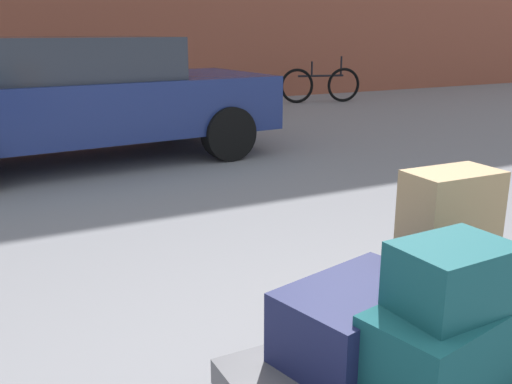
{
  "coord_description": "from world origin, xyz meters",
  "views": [
    {
      "loc": [
        -1.29,
        -1.3,
        1.49
      ],
      "look_at": [
        0.0,
        1.2,
        0.69
      ],
      "focal_mm": 39.87,
      "sensor_mm": 36.0,
      "label": 1
    }
  ],
  "objects_px": {
    "parked_car": "(80,96)",
    "bicycle_leaning": "(321,85)",
    "bollard_kerb_mid": "(264,99)",
    "suitcase_navy_center": "(359,321)",
    "suitcase_tan_stacked_top": "(447,246)",
    "duffel_bag_teal_topmost_pile": "(452,277)",
    "duffel_bag_teal_rear_right": "(445,350)",
    "bollard_kerb_near": "(192,104)"
  },
  "relations": [
    {
      "from": "duffel_bag_teal_rear_right",
      "to": "bicycle_leaning",
      "type": "distance_m",
      "value": 10.6
    },
    {
      "from": "duffel_bag_teal_rear_right",
      "to": "bollard_kerb_mid",
      "type": "relative_size",
      "value": 0.87
    },
    {
      "from": "suitcase_navy_center",
      "to": "suitcase_tan_stacked_top",
      "type": "height_order",
      "value": "suitcase_tan_stacked_top"
    },
    {
      "from": "bollard_kerb_near",
      "to": "bicycle_leaning",
      "type": "bearing_deg",
      "value": 21.81
    },
    {
      "from": "suitcase_navy_center",
      "to": "duffel_bag_teal_rear_right",
      "type": "bearing_deg",
      "value": -83.3
    },
    {
      "from": "suitcase_tan_stacked_top",
      "to": "parked_car",
      "type": "bearing_deg",
      "value": 96.61
    },
    {
      "from": "bicycle_leaning",
      "to": "bollard_kerb_mid",
      "type": "height_order",
      "value": "bicycle_leaning"
    },
    {
      "from": "suitcase_navy_center",
      "to": "bollard_kerb_mid",
      "type": "distance_m",
      "value": 8.18
    },
    {
      "from": "suitcase_tan_stacked_top",
      "to": "duffel_bag_teal_topmost_pile",
      "type": "distance_m",
      "value": 0.54
    },
    {
      "from": "duffel_bag_teal_rear_right",
      "to": "parked_car",
      "type": "xyz_separation_m",
      "value": [
        -0.09,
        5.6,
        0.27
      ]
    },
    {
      "from": "parked_car",
      "to": "bollard_kerb_mid",
      "type": "xyz_separation_m",
      "value": [
        3.52,
        2.08,
        -0.44
      ]
    },
    {
      "from": "duffel_bag_teal_rear_right",
      "to": "suitcase_tan_stacked_top",
      "type": "relative_size",
      "value": 0.89
    },
    {
      "from": "duffel_bag_teal_topmost_pile",
      "to": "bollard_kerb_near",
      "type": "height_order",
      "value": "duffel_bag_teal_topmost_pile"
    },
    {
      "from": "suitcase_navy_center",
      "to": "bollard_kerb_near",
      "type": "bearing_deg",
      "value": 59.88
    },
    {
      "from": "duffel_bag_teal_rear_right",
      "to": "suitcase_navy_center",
      "type": "relative_size",
      "value": 0.95
    },
    {
      "from": "duffel_bag_teal_rear_right",
      "to": "suitcase_tan_stacked_top",
      "type": "xyz_separation_m",
      "value": [
        0.37,
        0.38,
        0.16
      ]
    },
    {
      "from": "bicycle_leaning",
      "to": "bollard_kerb_mid",
      "type": "relative_size",
      "value": 2.66
    },
    {
      "from": "parked_car",
      "to": "suitcase_navy_center",
      "type": "bearing_deg",
      "value": -90.25
    },
    {
      "from": "bicycle_leaning",
      "to": "suitcase_navy_center",
      "type": "bearing_deg",
      "value": -122.77
    },
    {
      "from": "bicycle_leaning",
      "to": "bollard_kerb_mid",
      "type": "distance_m",
      "value": 2.5
    },
    {
      "from": "duffel_bag_teal_rear_right",
      "to": "bollard_kerb_mid",
      "type": "xyz_separation_m",
      "value": [
        3.43,
        7.68,
        -0.17
      ]
    },
    {
      "from": "parked_car",
      "to": "bollard_kerb_mid",
      "type": "bearing_deg",
      "value": 30.57
    },
    {
      "from": "suitcase_navy_center",
      "to": "bollard_kerb_mid",
      "type": "xyz_separation_m",
      "value": [
        3.54,
        7.37,
        -0.15
      ]
    },
    {
      "from": "bollard_kerb_near",
      "to": "bollard_kerb_mid",
      "type": "bearing_deg",
      "value": 0.0
    },
    {
      "from": "duffel_bag_teal_rear_right",
      "to": "bicycle_leaning",
      "type": "xyz_separation_m",
      "value": [
        5.52,
        9.05,
        -0.12
      ]
    },
    {
      "from": "suitcase_tan_stacked_top",
      "to": "bicycle_leaning",
      "type": "xyz_separation_m",
      "value": [
        5.14,
        8.67,
        -0.28
      ]
    },
    {
      "from": "duffel_bag_teal_topmost_pile",
      "to": "parked_car",
      "type": "xyz_separation_m",
      "value": [
        -0.09,
        5.6,
        0.01
      ]
    },
    {
      "from": "bollard_kerb_mid",
      "to": "parked_car",
      "type": "bearing_deg",
      "value": -149.43
    },
    {
      "from": "bollard_kerb_near",
      "to": "bollard_kerb_mid",
      "type": "relative_size",
      "value": 1.0
    },
    {
      "from": "suitcase_navy_center",
      "to": "suitcase_tan_stacked_top",
      "type": "xyz_separation_m",
      "value": [
        0.49,
        0.08,
        0.18
      ]
    },
    {
      "from": "bollard_kerb_near",
      "to": "duffel_bag_teal_topmost_pile",
      "type": "bearing_deg",
      "value": -105.19
    },
    {
      "from": "suitcase_navy_center",
      "to": "suitcase_tan_stacked_top",
      "type": "distance_m",
      "value": 0.52
    },
    {
      "from": "suitcase_navy_center",
      "to": "duffel_bag_teal_topmost_pile",
      "type": "bearing_deg",
      "value": -83.3
    },
    {
      "from": "suitcase_tan_stacked_top",
      "to": "bollard_kerb_near",
      "type": "height_order",
      "value": "suitcase_tan_stacked_top"
    },
    {
      "from": "parked_car",
      "to": "bicycle_leaning",
      "type": "bearing_deg",
      "value": 31.62
    },
    {
      "from": "duffel_bag_teal_rear_right",
      "to": "suitcase_navy_center",
      "type": "bearing_deg",
      "value": 98.89
    },
    {
      "from": "suitcase_navy_center",
      "to": "bollard_kerb_near",
      "type": "height_order",
      "value": "bollard_kerb_near"
    },
    {
      "from": "duffel_bag_teal_rear_right",
      "to": "duffel_bag_teal_topmost_pile",
      "type": "bearing_deg",
      "value": 0.0
    },
    {
      "from": "duffel_bag_teal_rear_right",
      "to": "bicycle_leaning",
      "type": "height_order",
      "value": "bicycle_leaning"
    },
    {
      "from": "suitcase_tan_stacked_top",
      "to": "parked_car",
      "type": "height_order",
      "value": "parked_car"
    },
    {
      "from": "bollard_kerb_near",
      "to": "bollard_kerb_mid",
      "type": "height_order",
      "value": "same"
    },
    {
      "from": "bollard_kerb_near",
      "to": "bollard_kerb_mid",
      "type": "xyz_separation_m",
      "value": [
        1.34,
        0.0,
        0.0
      ]
    }
  ]
}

